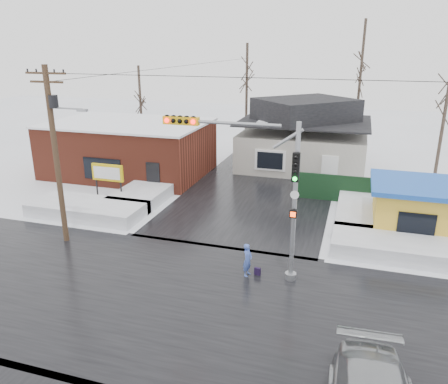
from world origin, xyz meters
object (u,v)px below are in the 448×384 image
(marquee_sign, at_px, (108,174))
(pedestrian, at_px, (247,260))
(traffic_signal, at_px, (258,178))
(utility_pole, at_px, (56,146))
(kiosk, at_px, (413,208))

(marquee_sign, bearing_deg, pedestrian, -31.32)
(traffic_signal, xyz_separation_m, utility_pole, (-10.36, 0.53, 0.57))
(utility_pole, distance_m, pedestrian, 10.95)
(marquee_sign, xyz_separation_m, kiosk, (18.50, 0.50, -0.46))
(traffic_signal, xyz_separation_m, pedestrian, (-0.34, -0.22, -3.78))
(traffic_signal, distance_m, marquee_sign, 13.42)
(utility_pole, bearing_deg, traffic_signal, -2.95)
(utility_pole, height_order, pedestrian, utility_pole)
(utility_pole, height_order, marquee_sign, utility_pole)
(traffic_signal, height_order, pedestrian, traffic_signal)
(kiosk, height_order, pedestrian, kiosk)
(pedestrian, bearing_deg, marquee_sign, 69.62)
(traffic_signal, bearing_deg, marquee_sign, 150.28)
(marquee_sign, bearing_deg, traffic_signal, -29.72)
(marquee_sign, relative_size, kiosk, 0.55)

